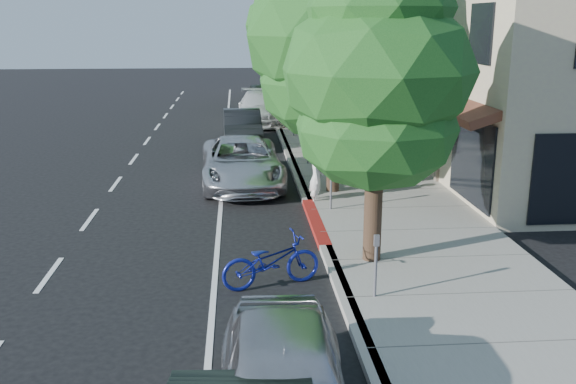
{
  "coord_description": "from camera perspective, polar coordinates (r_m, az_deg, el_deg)",
  "views": [
    {
      "loc": [
        -2.04,
        -15.37,
        5.36
      ],
      "look_at": [
        -0.87,
        -0.51,
        1.35
      ],
      "focal_mm": 40.0,
      "sensor_mm": 36.0,
      "label": 1
    }
  ],
  "objects": [
    {
      "name": "dark_sedan",
      "position": [
        28.47,
        -4.09,
        5.73
      ],
      "size": [
        1.77,
        4.7,
        1.53
      ],
      "primitive_type": "imported",
      "rotation": [
        0.0,
        0.0,
        0.03
      ],
      "color": "black",
      "rests_on": "ground"
    },
    {
      "name": "white_pickup",
      "position": [
        34.4,
        -2.47,
        7.48
      ],
      "size": [
        2.36,
        5.75,
        1.67
      ],
      "primitive_type": "imported",
      "rotation": [
        0.0,
        0.0,
        -0.01
      ],
      "color": "silver",
      "rests_on": "ground"
    },
    {
      "name": "curb_red_segment",
      "position": [
        17.32,
        2.47,
        -2.72
      ],
      "size": [
        0.32,
        4.0,
        0.15
      ],
      "primitive_type": "cube",
      "color": "maroon",
      "rests_on": "ground"
    },
    {
      "name": "curb",
      "position": [
        24.04,
        0.47,
        2.36
      ],
      "size": [
        0.3,
        56.0,
        0.15
      ],
      "primitive_type": "cube",
      "color": "#9E998E",
      "rests_on": "ground"
    },
    {
      "name": "cyclist",
      "position": [
        19.06,
        2.52,
        1.3
      ],
      "size": [
        0.51,
        0.67,
        1.66
      ],
      "primitive_type": "imported",
      "rotation": [
        0.0,
        0.0,
        1.38
      ],
      "color": "white",
      "rests_on": "ground"
    },
    {
      "name": "street_tree_2",
      "position": [
        25.57,
        2.14,
        12.21
      ],
      "size": [
        4.09,
        4.09,
        6.64
      ],
      "color": "black",
      "rests_on": "ground"
    },
    {
      "name": "ground",
      "position": [
        16.4,
        2.89,
        -4.03
      ],
      "size": [
        120.0,
        120.0,
        0.0
      ],
      "primitive_type": "plane",
      "color": "black",
      "rests_on": "ground"
    },
    {
      "name": "pedestrian",
      "position": [
        25.66,
        5.55,
        5.09
      ],
      "size": [
        0.84,
        0.69,
        1.59
      ],
      "primitive_type": "imported",
      "rotation": [
        0.0,
        0.0,
        3.26
      ],
      "color": "black",
      "rests_on": "sidewalk"
    },
    {
      "name": "street_tree_3",
      "position": [
        31.51,
        0.87,
        13.94
      ],
      "size": [
        4.59,
        4.59,
        7.65
      ],
      "color": "black",
      "rests_on": "ground"
    },
    {
      "name": "dark_suv_far",
      "position": [
        39.1,
        -2.25,
        8.39
      ],
      "size": [
        2.23,
        4.96,
        1.65
      ],
      "primitive_type": "imported",
      "rotation": [
        0.0,
        0.0,
        0.06
      ],
      "color": "black",
      "rests_on": "ground"
    },
    {
      "name": "bicycle",
      "position": [
        13.28,
        -1.52,
        -6.16
      ],
      "size": [
        2.23,
        1.31,
        1.11
      ],
      "primitive_type": "imported",
      "rotation": [
        0.0,
        0.0,
        1.86
      ],
      "color": "navy",
      "rests_on": "ground"
    },
    {
      "name": "storefront_building",
      "position": [
        35.39,
        15.01,
        11.55
      ],
      "size": [
        10.0,
        36.0,
        7.0
      ],
      "primitive_type": "cube",
      "color": "tan",
      "rests_on": "ground"
    },
    {
      "name": "street_tree_4",
      "position": [
        37.49,
        -0.02,
        14.42
      ],
      "size": [
        5.01,
        5.01,
        8.03
      ],
      "color": "black",
      "rests_on": "ground"
    },
    {
      "name": "street_tree_1",
      "position": [
        19.6,
        4.23,
        13.43
      ],
      "size": [
        5.51,
        5.51,
        8.02
      ],
      "color": "black",
      "rests_on": "ground"
    },
    {
      "name": "sidewalk",
      "position": [
        24.35,
        5.87,
        2.44
      ],
      "size": [
        4.6,
        56.0,
        0.15
      ],
      "primitive_type": "cube",
      "color": "gray",
      "rests_on": "ground"
    },
    {
      "name": "street_tree_5",
      "position": [
        43.48,
        -0.66,
        13.88
      ],
      "size": [
        4.48,
        4.48,
        7.26
      ],
      "color": "black",
      "rests_on": "ground"
    },
    {
      "name": "silver_suv",
      "position": [
        21.36,
        -4.14,
        2.64
      ],
      "size": [
        2.83,
        5.71,
        1.56
      ],
      "primitive_type": "imported",
      "rotation": [
        0.0,
        0.0,
        0.04
      ],
      "color": "silver",
      "rests_on": "ground"
    },
    {
      "name": "street_tree_0",
      "position": [
        13.73,
        8.0,
        10.22
      ],
      "size": [
        4.11,
        4.11,
        6.84
      ],
      "color": "black",
      "rests_on": "ground"
    }
  ]
}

